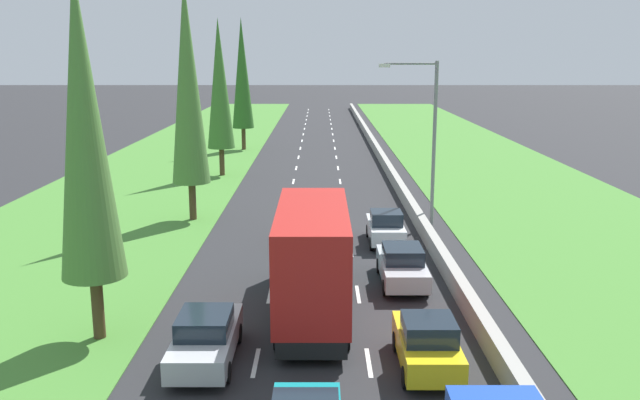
% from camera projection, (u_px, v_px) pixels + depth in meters
% --- Properties ---
extents(ground_plane, '(300.00, 300.00, 0.00)m').
position_uv_depth(ground_plane, '(318.00, 162.00, 58.71)').
color(ground_plane, '#28282B').
rests_on(ground_plane, ground).
extents(grass_verge_left, '(14.00, 140.00, 0.04)m').
position_uv_depth(grass_verge_left, '(175.00, 162.00, 58.72)').
color(grass_verge_left, '#478433').
rests_on(grass_verge_left, ground).
extents(grass_verge_right, '(14.00, 140.00, 0.04)m').
position_uv_depth(grass_verge_right, '(481.00, 162.00, 58.69)').
color(grass_verge_right, '#478433').
rests_on(grass_verge_right, ground).
extents(median_barrier, '(0.44, 120.00, 0.85)m').
position_uv_depth(median_barrier, '(383.00, 158.00, 58.62)').
color(median_barrier, '#9E9B93').
rests_on(median_barrier, ground).
extents(lane_markings, '(3.64, 116.00, 0.01)m').
position_uv_depth(lane_markings, '(318.00, 162.00, 58.71)').
color(lane_markings, white).
rests_on(lane_markings, ground).
extents(yellow_hatchback_right_lane, '(1.74, 3.90, 1.72)m').
position_uv_depth(yellow_hatchback_right_lane, '(428.00, 344.00, 20.01)').
color(yellow_hatchback_right_lane, yellow).
rests_on(yellow_hatchback_right_lane, ground).
extents(silver_sedan_right_lane, '(1.82, 4.50, 1.64)m').
position_uv_depth(silver_sedan_right_lane, '(403.00, 265.00, 27.54)').
color(silver_sedan_right_lane, silver).
rests_on(silver_sedan_right_lane, ground).
extents(red_box_truck_centre_lane, '(2.46, 9.40, 4.18)m').
position_uv_depth(red_box_truck_centre_lane, '(313.00, 257.00, 24.08)').
color(red_box_truck_centre_lane, black).
rests_on(red_box_truck_centre_lane, ground).
extents(white_hatchback_right_lane, '(1.74, 3.90, 1.72)m').
position_uv_depth(white_hatchback_right_lane, '(386.00, 227.00, 33.42)').
color(white_hatchback_right_lane, white).
rests_on(white_hatchback_right_lane, ground).
extents(silver_sedan_left_lane, '(1.82, 4.50, 1.64)m').
position_uv_depth(silver_sedan_left_lane, '(207.00, 337.00, 20.52)').
color(silver_sedan_left_lane, silver).
rests_on(silver_sedan_left_lane, ground).
extents(maroon_sedan_centre_lane, '(1.82, 4.50, 1.64)m').
position_uv_depth(maroon_sedan_centre_lane, '(312.00, 227.00, 33.52)').
color(maroon_sedan_centre_lane, maroon).
rests_on(maroon_sedan_centre_lane, ground).
extents(poplar_tree_second, '(2.10, 2.10, 12.08)m').
position_uv_depth(poplar_tree_second, '(85.00, 128.00, 20.90)').
color(poplar_tree_second, '#4C3823').
rests_on(poplar_tree_second, ground).
extents(poplar_tree_third, '(2.14, 2.14, 13.50)m').
position_uv_depth(poplar_tree_third, '(188.00, 83.00, 36.74)').
color(poplar_tree_third, '#4C3823').
rests_on(poplar_tree_third, ground).
extents(poplar_tree_fourth, '(2.10, 2.10, 12.06)m').
position_uv_depth(poplar_tree_fourth, '(220.00, 84.00, 50.87)').
color(poplar_tree_fourth, '#4C3823').
rests_on(poplar_tree_fourth, ground).
extents(poplar_tree_fifth, '(2.12, 2.12, 12.83)m').
position_uv_depth(poplar_tree_fifth, '(243.00, 74.00, 64.89)').
color(poplar_tree_fifth, '#4C3823').
rests_on(poplar_tree_fifth, ground).
extents(street_light_mast, '(3.20, 0.28, 9.00)m').
position_uv_depth(street_light_mast, '(429.00, 132.00, 36.16)').
color(street_light_mast, gray).
rests_on(street_light_mast, ground).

